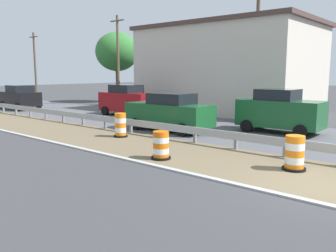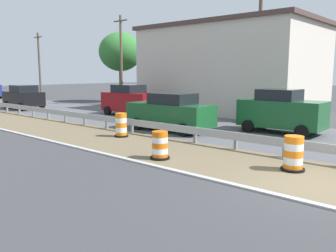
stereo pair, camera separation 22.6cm
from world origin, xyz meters
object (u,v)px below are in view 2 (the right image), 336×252
at_px(car_lead_near_lane, 170,112).
at_px(car_mid_far_lane, 130,100).
at_px(traffic_barrel_close, 160,147).
at_px(car_distant_a, 281,111).
at_px(traffic_barrel_mid, 121,126).
at_px(car_lead_far_lane, 23,97).
at_px(utility_pole_near, 259,48).
at_px(utility_pole_mid, 121,59).
at_px(utility_pole_far, 39,64).
at_px(traffic_barrel_nearest, 293,155).

relative_size(car_lead_near_lane, car_mid_far_lane, 1.10).
height_order(traffic_barrel_close, car_distant_a, car_distant_a).
height_order(traffic_barrel_mid, car_distant_a, car_distant_a).
distance_m(car_lead_far_lane, car_distant_a, 21.59).
xyz_separation_m(utility_pole_near, utility_pole_mid, (0.91, 14.48, -0.33)).
height_order(car_lead_near_lane, utility_pole_far, utility_pole_far).
bearing_deg(car_distant_a, traffic_barrel_close, -97.29).
bearing_deg(traffic_barrel_nearest, car_lead_near_lane, 67.62).
bearing_deg(traffic_barrel_mid, utility_pole_near, -9.88).
relative_size(car_lead_far_lane, utility_pole_far, 0.54).
relative_size(car_mid_far_lane, utility_pole_near, 0.49).
height_order(traffic_barrel_close, utility_pole_near, utility_pole_near).
bearing_deg(traffic_barrel_close, utility_pole_near, 11.81).
bearing_deg(car_lead_far_lane, traffic_barrel_mid, 170.31).
height_order(traffic_barrel_close, car_lead_far_lane, car_lead_far_lane).
bearing_deg(traffic_barrel_nearest, car_distant_a, 26.67).
height_order(traffic_barrel_close, utility_pole_far, utility_pole_far).
relative_size(car_lead_far_lane, utility_pole_near, 0.47).
relative_size(car_distant_a, utility_pole_far, 0.54).
height_order(utility_pole_mid, utility_pole_far, utility_pole_mid).
xyz_separation_m(car_lead_far_lane, utility_pole_near, (7.07, -17.90, 3.62)).
bearing_deg(car_distant_a, traffic_barrel_nearest, -64.19).
height_order(car_lead_far_lane, car_distant_a, car_distant_a).
height_order(car_distant_a, utility_pole_near, utility_pole_near).
distance_m(traffic_barrel_close, car_lead_far_lane, 21.15).
xyz_separation_m(traffic_barrel_nearest, utility_pole_near, (10.67, 6.75, 4.13)).
xyz_separation_m(traffic_barrel_nearest, traffic_barrel_mid, (0.36, 8.55, 0.02)).
bearing_deg(utility_pole_mid, traffic_barrel_mid, -131.49).
bearing_deg(car_mid_far_lane, traffic_barrel_nearest, -24.78).
bearing_deg(utility_pole_mid, traffic_barrel_close, -127.80).
bearing_deg(car_mid_far_lane, car_lead_far_lane, -164.89).
height_order(car_lead_near_lane, car_lead_far_lane, car_lead_far_lane).
height_order(traffic_barrel_mid, utility_pole_mid, utility_pole_mid).
distance_m(traffic_barrel_close, utility_pole_far, 34.42).
xyz_separation_m(traffic_barrel_close, utility_pole_mid, (13.23, 17.06, 3.85)).
bearing_deg(car_lead_far_lane, car_lead_near_lane, -179.47).
distance_m(utility_pole_mid, utility_pole_far, 14.61).
bearing_deg(car_lead_far_lane, car_mid_far_lane, -162.45).
bearing_deg(traffic_barrel_nearest, traffic_barrel_close, 111.53).
height_order(traffic_barrel_mid, car_lead_far_lane, car_lead_far_lane).
height_order(traffic_barrel_mid, utility_pole_far, utility_pole_far).
xyz_separation_m(traffic_barrel_mid, car_lead_near_lane, (2.90, -0.61, 0.48)).
relative_size(traffic_barrel_mid, car_lead_near_lane, 0.24).
height_order(car_distant_a, utility_pole_far, utility_pole_far).
xyz_separation_m(traffic_barrel_close, car_lead_far_lane, (5.24, 20.48, 0.56)).
distance_m(car_distant_a, utility_pole_near, 6.48).
bearing_deg(utility_pole_near, car_mid_far_lane, 118.28).
height_order(car_lead_near_lane, car_mid_far_lane, car_mid_far_lane).
bearing_deg(car_lead_far_lane, traffic_barrel_nearest, 173.35).
xyz_separation_m(traffic_barrel_close, utility_pole_near, (12.32, 2.58, 4.18)).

